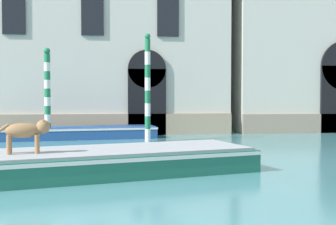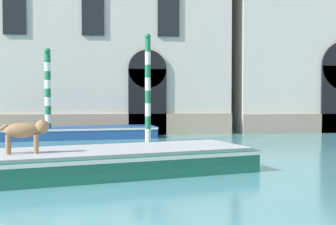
{
  "view_description": "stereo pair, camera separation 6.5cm",
  "coord_description": "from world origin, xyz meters",
  "px_view_note": "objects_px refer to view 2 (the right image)",
  "views": [
    {
      "loc": [
        1.18,
        -4.34,
        1.86
      ],
      "look_at": [
        3.13,
        11.35,
        1.2
      ],
      "focal_mm": 50.0,
      "sensor_mm": 36.0,
      "label": 1
    },
    {
      "loc": [
        1.24,
        -4.35,
        1.86
      ],
      "look_at": [
        3.13,
        11.35,
        1.2
      ],
      "focal_mm": 50.0,
      "sensor_mm": 36.0,
      "label": 2
    }
  ],
  "objects_px": {
    "boat_foreground": "(86,162)",
    "boat_moored_near_palazzo": "(78,132)",
    "dog_on_deck": "(26,131)",
    "mooring_pole_1": "(148,87)",
    "mooring_pole_0": "(48,94)"
  },
  "relations": [
    {
      "from": "boat_foreground",
      "to": "boat_moored_near_palazzo",
      "type": "relative_size",
      "value": 1.25
    },
    {
      "from": "dog_on_deck",
      "to": "mooring_pole_1",
      "type": "bearing_deg",
      "value": 59.63
    },
    {
      "from": "boat_foreground",
      "to": "boat_moored_near_palazzo",
      "type": "bearing_deg",
      "value": 80.13
    },
    {
      "from": "boat_foreground",
      "to": "boat_moored_near_palazzo",
      "type": "xyz_separation_m",
      "value": [
        -0.78,
        8.66,
        -0.05
      ]
    },
    {
      "from": "boat_moored_near_palazzo",
      "to": "mooring_pole_1",
      "type": "relative_size",
      "value": 1.57
    },
    {
      "from": "mooring_pole_1",
      "to": "boat_moored_near_palazzo",
      "type": "bearing_deg",
      "value": 149.53
    },
    {
      "from": "mooring_pole_1",
      "to": "mooring_pole_0",
      "type": "bearing_deg",
      "value": 165.23
    },
    {
      "from": "dog_on_deck",
      "to": "mooring_pole_1",
      "type": "distance_m",
      "value": 8.22
    },
    {
      "from": "mooring_pole_0",
      "to": "mooring_pole_1",
      "type": "bearing_deg",
      "value": -14.77
    },
    {
      "from": "boat_foreground",
      "to": "dog_on_deck",
      "type": "distance_m",
      "value": 1.52
    },
    {
      "from": "boat_moored_near_palazzo",
      "to": "boat_foreground",
      "type": "bearing_deg",
      "value": -91.73
    },
    {
      "from": "dog_on_deck",
      "to": "boat_foreground",
      "type": "bearing_deg",
      "value": 12.58
    },
    {
      "from": "mooring_pole_0",
      "to": "mooring_pole_1",
      "type": "distance_m",
      "value": 3.99
    },
    {
      "from": "boat_foreground",
      "to": "mooring_pole_1",
      "type": "height_order",
      "value": "mooring_pole_1"
    },
    {
      "from": "dog_on_deck",
      "to": "mooring_pole_1",
      "type": "height_order",
      "value": "mooring_pole_1"
    }
  ]
}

